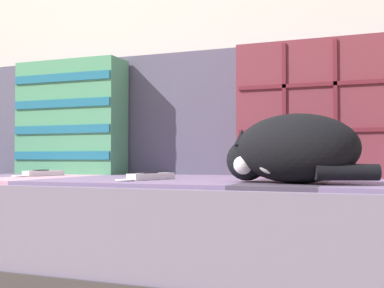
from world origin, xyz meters
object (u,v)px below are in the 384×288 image
couch (113,235)px  throw_pillow_quilted (312,110)px  throw_pillow_striped (71,118)px  game_remote_far (42,173)px  game_remote_near (149,177)px  sleeping_cat (289,150)px

couch → throw_pillow_quilted: 0.75m
throw_pillow_striped → game_remote_far: bearing=-78.7°
throw_pillow_quilted → throw_pillow_striped: bearing=-180.0°
couch → game_remote_far: (-0.24, -0.05, 0.20)m
couch → throw_pillow_striped: (-0.29, 0.18, 0.40)m
throw_pillow_striped → game_remote_near: throw_pillow_striped is taller
sleeping_cat → game_remote_near: sleeping_cat is taller
throw_pillow_quilted → game_remote_near: bearing=-137.7°
couch → game_remote_near: bearing=-39.1°
throw_pillow_striped → game_remote_far: size_ratio=2.19×
throw_pillow_quilted → throw_pillow_striped: size_ratio=1.08×
throw_pillow_quilted → game_remote_far: 0.91m
game_remote_far → game_remote_near: bearing=-15.7°
throw_pillow_quilted → game_remote_far: size_ratio=2.36×
sleeping_cat → game_remote_near: size_ratio=1.77×
couch → game_remote_near: 0.34m
couch → game_remote_far: bearing=-169.3°
game_remote_near → game_remote_far: 0.47m
throw_pillow_quilted → throw_pillow_striped: (-0.90, -0.00, 0.00)m
throw_pillow_quilted → sleeping_cat: 0.42m
couch → sleeping_cat: (0.60, -0.22, 0.26)m
couch → throw_pillow_striped: 0.53m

